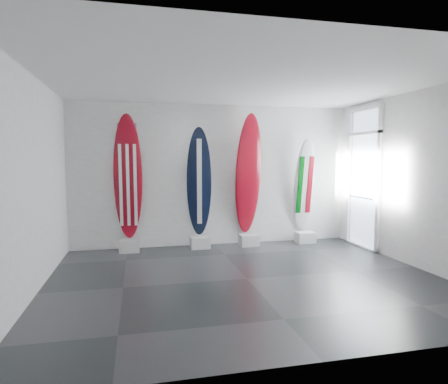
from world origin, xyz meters
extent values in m
plane|color=black|center=(0.00, 0.00, 0.00)|extent=(6.00, 6.00, 0.00)
plane|color=white|center=(0.00, 0.00, 3.00)|extent=(6.00, 6.00, 0.00)
plane|color=silver|center=(0.00, 2.50, 1.50)|extent=(6.00, 0.00, 6.00)
plane|color=silver|center=(0.00, -2.50, 1.50)|extent=(6.00, 0.00, 6.00)
plane|color=silver|center=(-3.00, 0.00, 1.50)|extent=(0.00, 5.00, 5.00)
plane|color=silver|center=(3.00, 0.00, 1.50)|extent=(0.00, 5.00, 5.00)
cube|color=silver|center=(-1.80, 2.18, 0.12)|extent=(0.40, 0.30, 0.24)
ellipsoid|color=maroon|center=(-1.80, 2.28, 1.49)|extent=(0.58, 0.30, 2.50)
cube|color=silver|center=(-0.37, 2.18, 0.12)|extent=(0.40, 0.30, 0.24)
ellipsoid|color=black|center=(-0.37, 2.28, 1.37)|extent=(0.56, 0.42, 2.27)
cube|color=silver|center=(0.69, 2.18, 0.12)|extent=(0.40, 0.30, 0.24)
ellipsoid|color=maroon|center=(0.69, 2.28, 1.52)|extent=(0.63, 0.46, 2.57)
cube|color=silver|center=(1.98, 2.18, 0.12)|extent=(0.40, 0.30, 0.24)
ellipsoid|color=silver|center=(1.98, 2.28, 1.27)|extent=(0.48, 0.41, 2.07)
cube|color=silver|center=(-2.45, 2.48, 0.35)|extent=(0.09, 0.02, 0.13)
camera|label=1|loc=(-1.62, -5.56, 1.84)|focal=30.70mm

